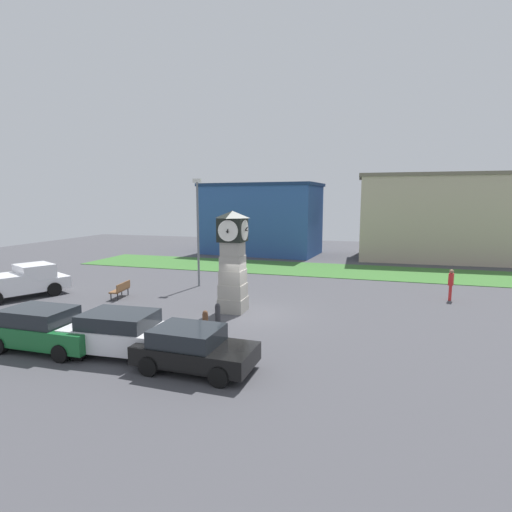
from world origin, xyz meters
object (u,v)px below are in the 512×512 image
at_px(bench, 121,289).
at_px(clock_tower, 233,261).
at_px(car_navy_sedan, 45,329).
at_px(pedestrian_near_bench, 451,283).
at_px(street_lamp_near_road, 198,225).
at_px(car_near_tower, 126,333).
at_px(bollard_near_tower, 218,313).
at_px(car_by_building, 193,348).
at_px(pickup_truck, 19,282).
at_px(bollard_mid_row, 205,320).

bearing_deg(bench, clock_tower, -6.09).
height_order(car_navy_sedan, pedestrian_near_bench, pedestrian_near_bench).
relative_size(clock_tower, street_lamp_near_road, 0.73).
xyz_separation_m(car_near_tower, pedestrian_near_bench, (12.69, 12.05, 0.21)).
height_order(car_near_tower, bench, car_near_tower).
height_order(clock_tower, bollard_near_tower, clock_tower).
distance_m(car_by_building, bench, 11.31).
xyz_separation_m(clock_tower, street_lamp_near_road, (-4.20, 5.00, 1.39)).
bearing_deg(street_lamp_near_road, pickup_truck, -145.47).
distance_m(pedestrian_near_bench, street_lamp_near_road, 15.39).
relative_size(car_near_tower, car_by_building, 1.17).
bearing_deg(car_by_building, car_navy_sedan, 179.42).
bearing_deg(car_navy_sedan, car_near_tower, 7.84).
bearing_deg(pickup_truck, bollard_mid_row, -10.15).
height_order(bollard_near_tower, street_lamp_near_road, street_lamp_near_road).
bearing_deg(pedestrian_near_bench, bench, -164.99).
bearing_deg(car_near_tower, clock_tower, 74.46).
relative_size(bollard_near_tower, car_near_tower, 0.19).
height_order(bollard_near_tower, pedestrian_near_bench, pedestrian_near_bench).
xyz_separation_m(pickup_truck, bench, (5.61, 1.64, -0.41)).
height_order(bollard_mid_row, car_near_tower, car_near_tower).
distance_m(clock_tower, car_near_tower, 6.93).
xyz_separation_m(bollard_near_tower, car_by_building, (1.19, -5.02, 0.28)).
xyz_separation_m(bollard_near_tower, bollard_mid_row, (-0.09, -1.20, -0.01)).
height_order(pickup_truck, pedestrian_near_bench, pickup_truck).
relative_size(bollard_mid_row, car_by_building, 0.22).
xyz_separation_m(clock_tower, pedestrian_near_bench, (10.90, 5.60, -1.56)).
relative_size(car_by_building, street_lamp_near_road, 0.58).
distance_m(car_near_tower, pickup_truck, 12.28).
height_order(clock_tower, bench, clock_tower).
height_order(car_near_tower, car_by_building, car_near_tower).
height_order(clock_tower, pedestrian_near_bench, clock_tower).
relative_size(bollard_mid_row, car_navy_sedan, 0.20).
bearing_deg(car_by_building, pickup_truck, 156.33).
bearing_deg(car_navy_sedan, car_by_building, -0.58).
distance_m(car_by_building, pickup_truck, 15.15).
height_order(car_near_tower, pedestrian_near_bench, pedestrian_near_bench).
distance_m(car_by_building, pedestrian_near_bench, 15.90).
bearing_deg(clock_tower, car_near_tower, -105.54).
distance_m(car_near_tower, car_by_building, 2.98).
distance_m(bollard_near_tower, pickup_truck, 12.74).
distance_m(car_near_tower, bench, 8.98).
height_order(bench, pedestrian_near_bench, pedestrian_near_bench).
distance_m(bench, pedestrian_near_bench, 18.67).
xyz_separation_m(car_by_building, pickup_truck, (-13.88, 6.08, 0.20)).
xyz_separation_m(pickup_truck, street_lamp_near_road, (8.54, 5.88, 3.03)).
xyz_separation_m(bollard_mid_row, car_navy_sedan, (-4.87, -3.76, 0.36)).
relative_size(bollard_near_tower, car_by_building, 0.22).
bearing_deg(clock_tower, car_navy_sedan, -125.95).
bearing_deg(bench, street_lamp_near_road, 55.34).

